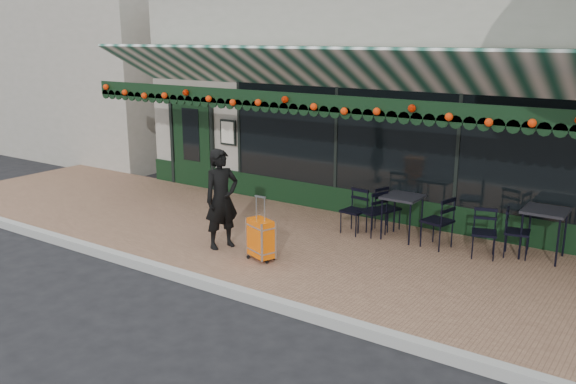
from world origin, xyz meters
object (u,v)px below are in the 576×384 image
Objects in this scene: suitcase at (261,239)px; chair_b_left at (372,212)px; chair_b_right at (388,209)px; cafe_table_a at (545,214)px; chair_b_front at (354,211)px; chair_a_left at (437,222)px; chair_a_right at (517,233)px; cafe_table_b at (403,200)px; chair_a_front at (484,233)px; woman at (222,199)px.

suitcase reaches higher than chair_b_left.
chair_b_left reaches higher than chair_b_right.
cafe_table_a is 3.10m from chair_b_front.
suitcase is 1.16× the size of chair_a_left.
chair_a_right is (1.20, 0.30, -0.05)m from chair_a_left.
chair_a_right is (3.24, 2.40, 0.05)m from suitcase.
chair_b_front is (0.56, 1.98, 0.06)m from suitcase.
chair_a_right is at bearing -75.16° from chair_b_right.
chair_a_left is at bearing 11.23° from chair_b_front.
chair_a_front is (1.45, -0.12, -0.29)m from cafe_table_b.
woman reaches higher than chair_a_left.
woman reaches higher than cafe_table_b.
suitcase is at bearing 116.24° from chair_a_right.
cafe_table_b is 1.90m from chair_a_right.
chair_a_front is at bearing -41.21° from woman.
chair_b_right is (0.95, 2.53, 0.04)m from suitcase.
chair_a_front is at bearing 56.67° from suitcase.
chair_b_right is at bearing -179.53° from cafe_table_a.
suitcase is at bearing 177.46° from chair_b_right.
chair_a_left is at bearing 66.26° from suitcase.
chair_b_front is (-0.82, -0.21, -0.29)m from cafe_table_b.
suitcase is at bearing -1.94° from chair_b_left.
chair_b_right is at bearing -171.90° from chair_b_left.
suitcase is 1.34× the size of cafe_table_b.
cafe_table_b is at bearing 86.00° from chair_a_right.
suitcase is 1.28× the size of chair_b_front.
cafe_table_a is at bearing -76.90° from chair_a_right.
chair_a_left reaches higher than chair_b_left.
chair_a_left is 1.24m from chair_a_right.
suitcase reaches higher than cafe_table_b.
suitcase reaches higher than chair_b_right.
chair_b_front is (1.43, 1.87, -0.43)m from woman.
woman reaches higher than chair_a_right.
cafe_table_b is (-2.22, -0.36, -0.03)m from cafe_table_a.
cafe_table_b is 0.71m from chair_a_left.
cafe_table_b is 0.89m from chair_b_front.
chair_b_front is (-2.26, -0.08, 0.01)m from chair_a_front.
chair_b_left reaches higher than chair_a_right.
cafe_table_b is at bearing 158.30° from chair_a_front.
suitcase is 1.30× the size of chair_a_right.
chair_b_right is (-1.87, 0.46, -0.01)m from chair_a_front.
chair_a_right is at bearing -156.64° from cafe_table_a.
chair_a_left is at bearing 160.88° from chair_a_front.
chair_a_right reaches higher than chair_a_front.
chair_b_left is at bearing 162.41° from chair_a_front.
chair_b_left is at bearing -76.98° from chair_a_left.
chair_b_right is at bearing 60.81° from chair_b_front.
suitcase is at bearing -31.37° from chair_a_left.
chair_b_left is at bearing -174.14° from chair_b_right.
cafe_table_b is (2.24, 2.08, -0.14)m from woman.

